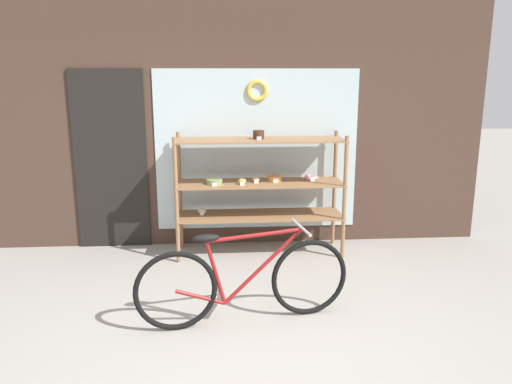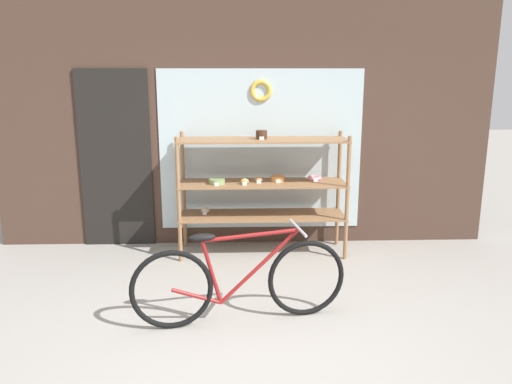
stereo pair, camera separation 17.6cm
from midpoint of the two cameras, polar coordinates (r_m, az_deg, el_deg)
ground_plane at (r=4.02m, az=0.45°, el=-17.15°), size 30.00×30.00×0.00m
storefront_facade at (r=5.95m, az=-0.95°, el=8.41°), size 5.91×0.13×3.12m
display_case at (r=5.66m, az=1.57°, el=1.21°), size 1.89×0.54×1.43m
bicycle at (r=4.20m, az=-0.63°, el=-10.15°), size 1.79×0.49×0.81m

